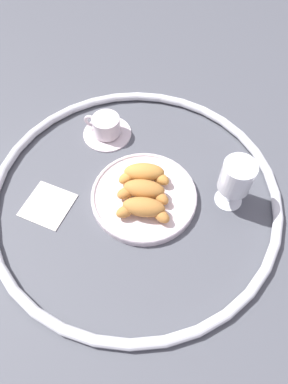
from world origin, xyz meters
name	(u,v)px	position (x,y,z in m)	size (l,w,h in m)	color
ground_plane	(135,196)	(0.00, 0.00, 0.00)	(2.20, 2.20, 0.00)	#4C4F56
table_chrome_rim	(135,193)	(0.00, 0.00, 0.01)	(0.72, 0.72, 0.02)	silver
pastry_plate	(144,196)	(-0.02, 0.01, 0.01)	(0.26, 0.26, 0.02)	silver
croissant_large	(144,174)	(-0.03, -0.03, 0.04)	(0.13, 0.08, 0.04)	#CC893D
croissant_small	(144,191)	(-0.02, 0.02, 0.04)	(0.13, 0.09, 0.04)	#BC7A38
croissant_extra	(144,209)	(-0.01, 0.06, 0.04)	(0.13, 0.09, 0.04)	#BC7A38
coffee_cup_near	(106,128)	(0.04, -0.22, 0.03)	(0.14, 0.14, 0.06)	silver
juice_glass_left	(236,179)	(-0.23, 0.05, 0.09)	(0.08, 0.08, 0.14)	white
folded_napkin	(48,205)	(0.22, -0.01, 0.00)	(0.11, 0.11, 0.01)	silver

